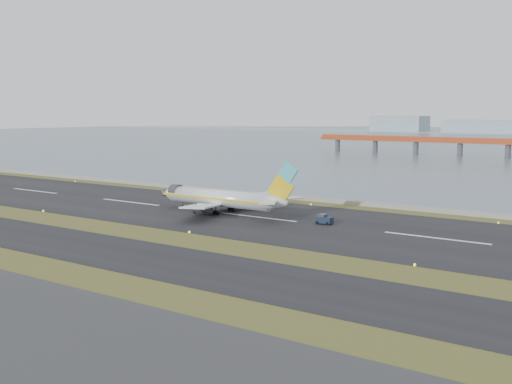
# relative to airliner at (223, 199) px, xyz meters

# --- Properties ---
(ground) EXTENTS (1000.00, 1000.00, 0.00)m
(ground) POSITION_rel_airliner_xyz_m (9.54, -29.90, -3.46)
(ground) COLOR #404B1B
(ground) RESTS_ON ground
(taxiway_strip) EXTENTS (1000.00, 18.00, 0.10)m
(taxiway_strip) POSITION_rel_airliner_xyz_m (9.54, -41.90, -3.41)
(taxiway_strip) COLOR black
(taxiway_strip) RESTS_ON ground
(runway_strip) EXTENTS (1000.00, 45.00, 0.10)m
(runway_strip) POSITION_rel_airliner_xyz_m (9.54, 0.10, -3.41)
(runway_strip) COLOR black
(runway_strip) RESTS_ON ground
(seawall) EXTENTS (1000.00, 2.50, 1.00)m
(seawall) POSITION_rel_airliner_xyz_m (9.54, 30.10, -2.96)
(seawall) COLOR gray
(seawall) RESTS_ON ground
(airliner) EXTENTS (38.52, 32.89, 12.80)m
(airliner) POSITION_rel_airliner_xyz_m (0.00, 0.00, 0.00)
(airliner) COLOR white
(airliner) RESTS_ON ground
(pushback_tug) EXTENTS (3.40, 2.08, 2.13)m
(pushback_tug) POSITION_rel_airliner_xyz_m (25.61, 0.97, -2.42)
(pushback_tug) COLOR #15233A
(pushback_tug) RESTS_ON ground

